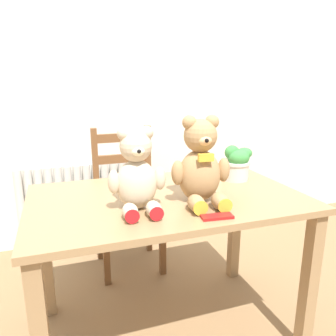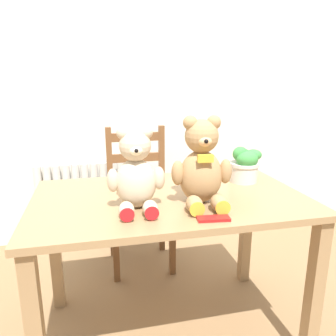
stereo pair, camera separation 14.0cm
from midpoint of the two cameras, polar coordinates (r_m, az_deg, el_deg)
name	(u,v)px [view 2 (the right image)]	position (r m, az deg, el deg)	size (l,w,h in m)	color
wall_back	(134,79)	(2.66, -4.35, 15.20)	(8.00, 0.04, 2.60)	silver
radiator	(91,206)	(2.74, -11.77, -6.58)	(0.85, 0.10, 0.66)	silver
dining_table	(169,218)	(1.60, 2.77, -8.67)	(1.27, 0.78, 0.76)	#9E7A51
wooden_chair_behind	(139,199)	(2.31, -3.32, -5.37)	(0.42, 0.39, 0.98)	brown
teddy_bear_left	(136,174)	(1.37, -2.69, -1.09)	(0.25, 0.25, 0.35)	beige
teddy_bear_right	(202,167)	(1.44, 8.67, 0.21)	(0.27, 0.28, 0.39)	tan
potted_plant	(245,164)	(1.81, 15.43, 0.58)	(0.18, 0.16, 0.19)	beige
chocolate_bar	(213,219)	(1.31, 11.00, -8.72)	(0.13, 0.05, 0.01)	red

